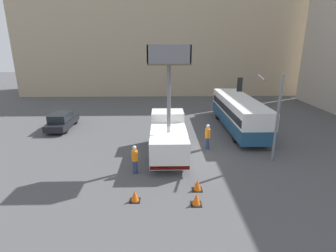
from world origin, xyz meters
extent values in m
plane|color=#4C4C4F|center=(0.00, 0.00, 0.00)|extent=(120.00, 120.00, 0.00)
cube|color=tan|center=(0.00, 27.95, 10.52)|extent=(44.00, 10.00, 21.03)
cube|color=silver|center=(-0.23, 3.06, 1.59)|extent=(2.42, 1.88, 2.26)
cube|color=silver|center=(-0.23, -0.08, 1.28)|extent=(2.42, 4.40, 1.64)
cube|color=red|center=(-0.23, -2.23, 0.61)|extent=(2.37, 0.10, 0.24)
cylinder|color=black|center=(-1.29, 3.06, 0.51)|extent=(0.30, 1.02, 1.02)
cylinder|color=black|center=(0.83, 3.06, 0.51)|extent=(0.30, 1.02, 1.02)
cylinder|color=black|center=(-1.29, -0.08, 0.51)|extent=(0.30, 1.02, 1.02)
cylinder|color=black|center=(0.83, -0.08, 0.51)|extent=(0.30, 1.02, 1.02)
cylinder|color=slate|center=(-0.23, -0.08, 4.27)|extent=(0.24, 0.24, 4.34)
cube|color=brown|center=(-0.23, -0.08, 6.49)|extent=(2.55, 1.71, 0.10)
cube|color=slate|center=(-1.46, -0.08, 7.06)|extent=(0.08, 1.71, 1.05)
cube|color=slate|center=(1.00, -0.08, 7.06)|extent=(0.08, 1.71, 1.05)
cube|color=slate|center=(-0.23, 0.73, 7.06)|extent=(2.55, 0.08, 1.05)
cube|color=slate|center=(-0.23, -0.89, 7.06)|extent=(2.55, 0.08, 1.05)
cube|color=navy|center=(6.38, 6.86, 0.98)|extent=(2.58, 11.00, 1.12)
cube|color=silver|center=(6.38, 6.86, 2.22)|extent=(2.58, 11.00, 1.37)
cube|color=black|center=(6.38, 6.86, 2.02)|extent=(2.60, 10.56, 0.60)
cylinder|color=black|center=(5.24, 10.27, 0.49)|extent=(0.30, 0.98, 0.98)
cylinder|color=black|center=(7.52, 10.27, 0.49)|extent=(0.30, 0.98, 0.98)
cylinder|color=black|center=(5.24, 3.45, 0.49)|extent=(0.30, 0.98, 0.98)
cylinder|color=black|center=(7.52, 3.45, 0.49)|extent=(0.30, 0.98, 0.98)
cylinder|color=slate|center=(6.87, -0.03, 2.94)|extent=(0.18, 0.18, 5.87)
cylinder|color=slate|center=(5.63, 0.25, 5.57)|extent=(0.69, 2.53, 0.13)
cube|color=black|center=(4.38, 0.53, 5.12)|extent=(0.38, 0.38, 0.90)
sphere|color=red|center=(4.38, 0.53, 5.37)|extent=(0.20, 0.20, 0.20)
cylinder|color=navy|center=(-2.34, -1.64, 0.41)|extent=(0.32, 0.32, 0.82)
cylinder|color=orange|center=(-2.34, -1.64, 1.14)|extent=(0.38, 0.38, 0.65)
sphere|color=tan|center=(-2.34, -1.64, 1.58)|extent=(0.22, 0.22, 0.22)
sphere|color=white|center=(-2.34, -1.64, 1.68)|extent=(0.23, 0.23, 0.23)
cylinder|color=navy|center=(2.74, 2.12, 0.44)|extent=(0.32, 0.32, 0.89)
cylinder|color=orange|center=(2.74, 2.12, 1.24)|extent=(0.38, 0.38, 0.70)
sphere|color=tan|center=(2.74, 2.12, 1.71)|extent=(0.24, 0.24, 0.24)
sphere|color=white|center=(2.74, 2.12, 1.81)|extent=(0.25, 0.25, 0.25)
cube|color=black|center=(1.00, -5.09, 0.01)|extent=(0.54, 0.54, 0.03)
cone|color=#F25B0F|center=(1.00, -5.09, 0.31)|extent=(0.43, 0.43, 0.62)
cube|color=black|center=(1.23, -3.74, 0.01)|extent=(0.54, 0.54, 0.03)
cone|color=#F25B0F|center=(1.23, -3.74, 0.31)|extent=(0.43, 0.43, 0.62)
cube|color=black|center=(-2.07, -4.70, 0.01)|extent=(0.53, 0.53, 0.03)
cone|color=#F25B0F|center=(-2.07, -4.70, 0.30)|extent=(0.42, 0.42, 0.60)
cube|color=black|center=(-10.01, 7.47, 0.56)|extent=(1.77, 4.63, 0.58)
cube|color=black|center=(-10.01, 7.24, 1.20)|extent=(1.56, 2.54, 0.69)
cylinder|color=black|center=(-10.78, 8.90, 0.32)|extent=(0.22, 0.64, 0.64)
cylinder|color=black|center=(-9.25, 8.90, 0.32)|extent=(0.22, 0.64, 0.64)
cylinder|color=black|center=(-10.78, 6.04, 0.32)|extent=(0.22, 0.64, 0.64)
cylinder|color=black|center=(-9.25, 6.04, 0.32)|extent=(0.22, 0.64, 0.64)
camera|label=1|loc=(-0.68, -16.28, 7.62)|focal=28.00mm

